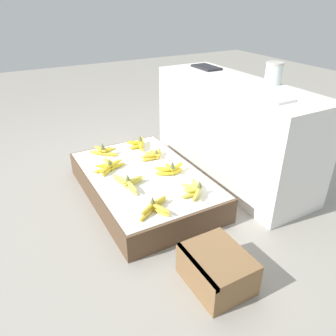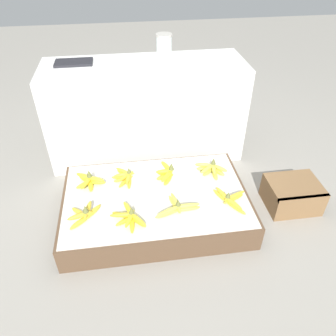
{
  "view_description": "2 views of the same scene",
  "coord_description": "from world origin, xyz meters",
  "px_view_note": "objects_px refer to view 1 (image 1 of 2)",
  "views": [
    {
      "loc": [
        1.86,
        -0.84,
        1.33
      ],
      "look_at": [
        0.12,
        0.14,
        0.24
      ],
      "focal_mm": 35.0,
      "sensor_mm": 36.0,
      "label": 1
    },
    {
      "loc": [
        -0.14,
        -1.53,
        1.59
      ],
      "look_at": [
        0.09,
        0.05,
        0.35
      ],
      "focal_mm": 35.0,
      "sensor_mm": 36.0,
      "label": 2
    }
  ],
  "objects_px": {
    "banana_bunch_middle_midleft": "(154,155)",
    "foam_tray_white": "(272,97)",
    "banana_bunch_middle_left": "(139,144)",
    "banana_bunch_middle_midright": "(170,169)",
    "banana_bunch_front_midleft": "(109,166)",
    "banana_bunch_front_midright": "(129,182)",
    "banana_bunch_front_right": "(155,207)",
    "glass_jar": "(274,73)",
    "banana_bunch_middle_right": "(194,190)",
    "wooden_crate": "(217,269)",
    "banana_bunch_front_left": "(104,151)"
  },
  "relations": [
    {
      "from": "banana_bunch_middle_right",
      "to": "glass_jar",
      "type": "xyz_separation_m",
      "value": [
        -0.22,
        0.78,
        0.61
      ]
    },
    {
      "from": "banana_bunch_middle_left",
      "to": "banana_bunch_front_midright",
      "type": "bearing_deg",
      "value": -31.08
    },
    {
      "from": "banana_bunch_front_midright",
      "to": "foam_tray_white",
      "type": "xyz_separation_m",
      "value": [
        0.34,
        0.84,
        0.54
      ]
    },
    {
      "from": "banana_bunch_front_right",
      "to": "foam_tray_white",
      "type": "xyz_separation_m",
      "value": [
        0.0,
        0.82,
        0.54
      ]
    },
    {
      "from": "banana_bunch_middle_midleft",
      "to": "foam_tray_white",
      "type": "height_order",
      "value": "foam_tray_white"
    },
    {
      "from": "banana_bunch_front_right",
      "to": "banana_bunch_middle_midleft",
      "type": "xyz_separation_m",
      "value": [
        -0.63,
        0.31,
        -0.0
      ]
    },
    {
      "from": "banana_bunch_middle_midright",
      "to": "banana_bunch_middle_left",
      "type": "bearing_deg",
      "value": -179.21
    },
    {
      "from": "banana_bunch_front_midright",
      "to": "banana_bunch_middle_midright",
      "type": "distance_m",
      "value": 0.33
    },
    {
      "from": "wooden_crate",
      "to": "banana_bunch_middle_midright",
      "type": "bearing_deg",
      "value": 166.64
    },
    {
      "from": "banana_bunch_middle_left",
      "to": "foam_tray_white",
      "type": "height_order",
      "value": "foam_tray_white"
    },
    {
      "from": "banana_bunch_middle_left",
      "to": "banana_bunch_middle_midright",
      "type": "xyz_separation_m",
      "value": [
        0.51,
        0.01,
        0.0
      ]
    },
    {
      "from": "banana_bunch_front_right",
      "to": "banana_bunch_middle_left",
      "type": "bearing_deg",
      "value": 161.27
    },
    {
      "from": "banana_bunch_front_right",
      "to": "banana_bunch_middle_left",
      "type": "height_order",
      "value": "banana_bunch_middle_left"
    },
    {
      "from": "banana_bunch_front_midright",
      "to": "banana_bunch_front_left",
      "type": "bearing_deg",
      "value": 178.02
    },
    {
      "from": "banana_bunch_middle_midleft",
      "to": "glass_jar",
      "type": "xyz_separation_m",
      "value": [
        0.37,
        0.77,
        0.61
      ]
    },
    {
      "from": "banana_bunch_front_left",
      "to": "banana_bunch_middle_midleft",
      "type": "relative_size",
      "value": 0.93
    },
    {
      "from": "banana_bunch_front_midleft",
      "to": "wooden_crate",
      "type": "bearing_deg",
      "value": 8.51
    },
    {
      "from": "wooden_crate",
      "to": "foam_tray_white",
      "type": "relative_size",
      "value": 1.33
    },
    {
      "from": "banana_bunch_front_midleft",
      "to": "banana_bunch_front_midright",
      "type": "bearing_deg",
      "value": 7.25
    },
    {
      "from": "banana_bunch_middle_midright",
      "to": "banana_bunch_middle_right",
      "type": "relative_size",
      "value": 1.09
    },
    {
      "from": "banana_bunch_middle_midright",
      "to": "foam_tray_white",
      "type": "height_order",
      "value": "foam_tray_white"
    },
    {
      "from": "banana_bunch_front_right",
      "to": "glass_jar",
      "type": "xyz_separation_m",
      "value": [
        -0.26,
        1.08,
        0.61
      ]
    },
    {
      "from": "banana_bunch_front_left",
      "to": "glass_jar",
      "type": "bearing_deg",
      "value": 60.39
    },
    {
      "from": "banana_bunch_front_midleft",
      "to": "banana_bunch_front_right",
      "type": "distance_m",
      "value": 0.62
    },
    {
      "from": "wooden_crate",
      "to": "banana_bunch_middle_midleft",
      "type": "relative_size",
      "value": 1.6
    },
    {
      "from": "wooden_crate",
      "to": "glass_jar",
      "type": "distance_m",
      "value": 1.43
    },
    {
      "from": "banana_bunch_front_left",
      "to": "banana_bunch_middle_right",
      "type": "xyz_separation_m",
      "value": [
        0.84,
        0.31,
        0.0
      ]
    },
    {
      "from": "foam_tray_white",
      "to": "wooden_crate",
      "type": "bearing_deg",
      "value": -56.22
    },
    {
      "from": "glass_jar",
      "to": "wooden_crate",
      "type": "bearing_deg",
      "value": -52.88
    },
    {
      "from": "glass_jar",
      "to": "banana_bunch_front_midleft",
      "type": "bearing_deg",
      "value": -107.37
    },
    {
      "from": "banana_bunch_middle_midleft",
      "to": "foam_tray_white",
      "type": "bearing_deg",
      "value": 38.92
    },
    {
      "from": "banana_bunch_front_midright",
      "to": "foam_tray_white",
      "type": "relative_size",
      "value": 1.11
    },
    {
      "from": "foam_tray_white",
      "to": "banana_bunch_middle_midleft",
      "type": "bearing_deg",
      "value": -141.08
    },
    {
      "from": "glass_jar",
      "to": "foam_tray_white",
      "type": "relative_size",
      "value": 0.58
    },
    {
      "from": "banana_bunch_middle_right",
      "to": "glass_jar",
      "type": "bearing_deg",
      "value": 105.59
    },
    {
      "from": "banana_bunch_front_right",
      "to": "banana_bunch_middle_right",
      "type": "relative_size",
      "value": 1.21
    },
    {
      "from": "banana_bunch_middle_midleft",
      "to": "foam_tray_white",
      "type": "xyz_separation_m",
      "value": [
        0.63,
        0.51,
        0.55
      ]
    },
    {
      "from": "banana_bunch_front_midleft",
      "to": "banana_bunch_middle_right",
      "type": "bearing_deg",
      "value": 32.21
    },
    {
      "from": "banana_bunch_middle_left",
      "to": "foam_tray_white",
      "type": "xyz_separation_m",
      "value": [
        0.86,
        0.52,
        0.54
      ]
    },
    {
      "from": "wooden_crate",
      "to": "glass_jar",
      "type": "bearing_deg",
      "value": 127.12
    },
    {
      "from": "banana_bunch_middle_midright",
      "to": "banana_bunch_middle_right",
      "type": "xyz_separation_m",
      "value": [
        0.31,
        0.0,
        -0.0
      ]
    },
    {
      "from": "banana_bunch_front_right",
      "to": "wooden_crate",
      "type": "bearing_deg",
      "value": 12.03
    },
    {
      "from": "banana_bunch_middle_right",
      "to": "foam_tray_white",
      "type": "height_order",
      "value": "foam_tray_white"
    },
    {
      "from": "banana_bunch_front_right",
      "to": "banana_bunch_middle_midleft",
      "type": "distance_m",
      "value": 0.7
    },
    {
      "from": "banana_bunch_front_left",
      "to": "foam_tray_white",
      "type": "distance_m",
      "value": 1.32
    },
    {
      "from": "banana_bunch_front_right",
      "to": "banana_bunch_middle_midleft",
      "type": "relative_size",
      "value": 1.19
    },
    {
      "from": "banana_bunch_middle_left",
      "to": "banana_bunch_middle_midright",
      "type": "bearing_deg",
      "value": 0.79
    },
    {
      "from": "banana_bunch_front_midleft",
      "to": "banana_bunch_front_midright",
      "type": "relative_size",
      "value": 0.89
    },
    {
      "from": "banana_bunch_front_midright",
      "to": "foam_tray_white",
      "type": "bearing_deg",
      "value": 68.24
    },
    {
      "from": "wooden_crate",
      "to": "banana_bunch_middle_left",
      "type": "relative_size",
      "value": 1.7
    }
  ]
}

